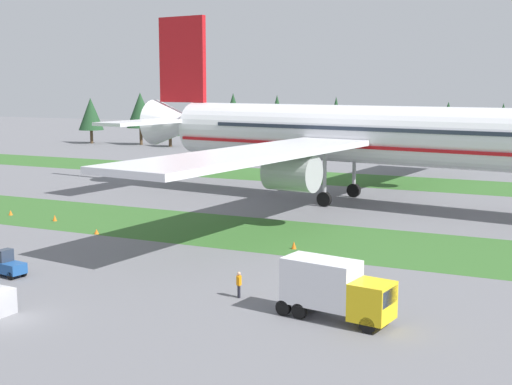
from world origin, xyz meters
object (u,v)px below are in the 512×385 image
Objects in this scene: baggage_tug at (8,265)px; taxiway_marker_1 at (11,213)px; airliner at (359,134)px; taxiway_marker_0 at (294,245)px; taxiway_marker_2 at (97,232)px; taxiway_marker_3 at (55,218)px; catering_truck at (334,288)px; ground_crew_marshaller at (239,283)px.

baggage_tug reaches higher than taxiway_marker_1.
baggage_tug is at bearing -10.96° from airliner.
taxiway_marker_1 is at bearing 177.31° from taxiway_marker_0.
airliner is at bearing 57.20° from taxiway_marker_2.
airliner is 35.32m from taxiway_marker_3.
taxiway_marker_1 is at bearing 175.36° from taxiway_marker_3.
catering_truck is 7.34m from ground_crew_marshaller.
taxiway_marker_0 is 26.93m from taxiway_marker_3.
airliner is 44.06× the size of ground_crew_marshaller.
taxiway_marker_0 is at bearing 145.70° from baggage_tug.
airliner reaches higher than taxiway_marker_3.
ground_crew_marshaller is 14.42m from taxiway_marker_0.
baggage_tug reaches higher than taxiway_marker_0.
taxiway_marker_0 is at bearing 11.83° from airliner.
ground_crew_marshaller is at bearing -82.67° from taxiway_marker_0.
taxiway_marker_2 is at bearing -158.40° from baggage_tug.
taxiway_marker_0 reaches higher than taxiway_marker_2.
taxiway_marker_3 is at bearing -4.64° from taxiway_marker_1.
baggage_tug is 17.77m from ground_crew_marshaller.
taxiway_marker_0 is at bearing -2.69° from taxiway_marker_1.
taxiway_marker_2 is at bearing -173.20° from taxiway_marker_0.
taxiway_marker_0 is (-1.84, 14.29, -0.62)m from ground_crew_marshaller.
taxiway_marker_3 is (6.50, -0.53, 0.04)m from taxiway_marker_1.
taxiway_marker_1 is at bearing -146.61° from ground_crew_marshaller.
ground_crew_marshaller is at bearing -29.92° from taxiway_marker_2.
taxiway_marker_3 is at bearing -150.46° from ground_crew_marshaller.
taxiway_marker_3 reaches higher than taxiway_marker_1.
ground_crew_marshaller is 2.65× the size of taxiway_marker_0.
baggage_tug is at bearing -46.15° from taxiway_marker_1.
airliner is 39.91m from taxiway_marker_1.
taxiway_marker_3 is at bearing 157.16° from taxiway_marker_2.
ground_crew_marshaller is 3.68× the size of taxiway_marker_2.
taxiway_marker_2 is at bearing -25.08° from airliner.
taxiway_marker_0 is 1.21× the size of taxiway_marker_1.
taxiway_marker_1 is (-33.41, 1.57, -0.06)m from taxiway_marker_0.
catering_truck is 39.67m from taxiway_marker_3.
airliner is 42.25m from catering_truck.
catering_truck is 45.82m from taxiway_marker_1.
baggage_tug is 24.73m from catering_truck.
airliner is at bearing 94.10° from taxiway_marker_0.
airliner is 116.76× the size of taxiway_marker_0.
taxiway_marker_1 is (-42.35, 17.41, -1.68)m from catering_truck.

